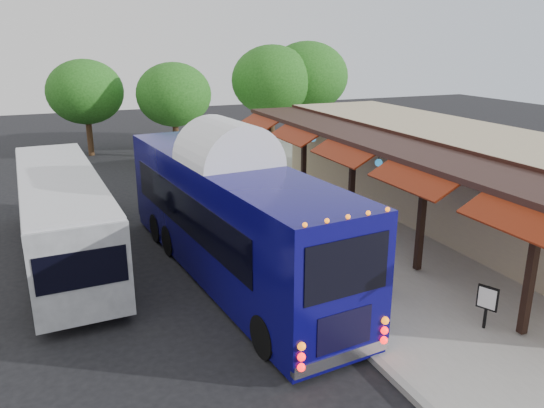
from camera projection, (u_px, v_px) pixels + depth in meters
name	position (u px, v px, depth m)	size (l,w,h in m)	color
ground	(306.00, 297.00, 14.87)	(90.00, 90.00, 0.00)	black
sidewalk	(377.00, 227.00, 20.21)	(10.00, 40.00, 0.15)	#9E9B93
curb	(256.00, 246.00, 18.40)	(0.20, 40.00, 0.16)	gray
station_shelter	(453.00, 174.00, 20.93)	(8.15, 20.00, 3.60)	#C6B489
coach_bus	(229.00, 211.00, 15.77)	(3.71, 12.02, 3.79)	#0B085E
city_bus	(62.00, 213.00, 17.05)	(2.87, 10.82, 2.88)	gray
ped_a	(382.00, 259.00, 14.82)	(0.65, 0.43, 1.78)	black
ped_b	(279.00, 215.00, 18.55)	(0.87, 0.67, 1.78)	black
ped_c	(264.00, 213.00, 18.87)	(1.03, 0.43, 1.76)	black
ped_d	(253.00, 185.00, 22.36)	(1.19, 0.68, 1.84)	black
sign_board	(487.00, 300.00, 12.78)	(0.25, 0.48, 1.12)	black
tree_left	(174.00, 95.00, 31.55)	(4.46, 4.46, 5.71)	#382314
tree_mid	(272.00, 80.00, 33.86)	(5.21, 5.21, 6.68)	#382314
tree_right	(307.00, 77.00, 35.09)	(5.38, 5.38, 6.89)	#382314
tree_far	(85.00, 92.00, 32.10)	(4.58, 4.58, 5.86)	#382314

